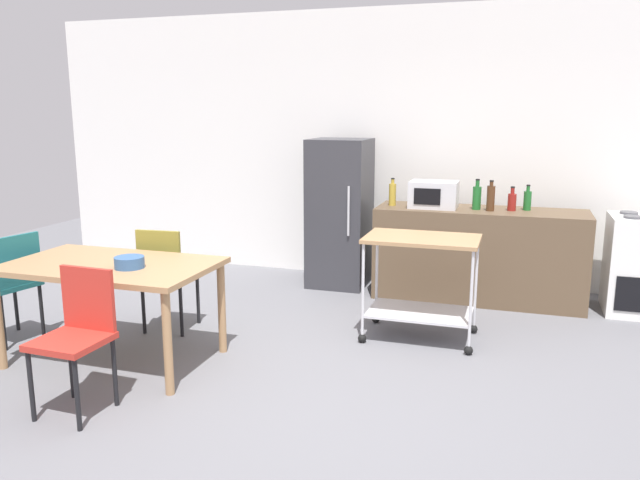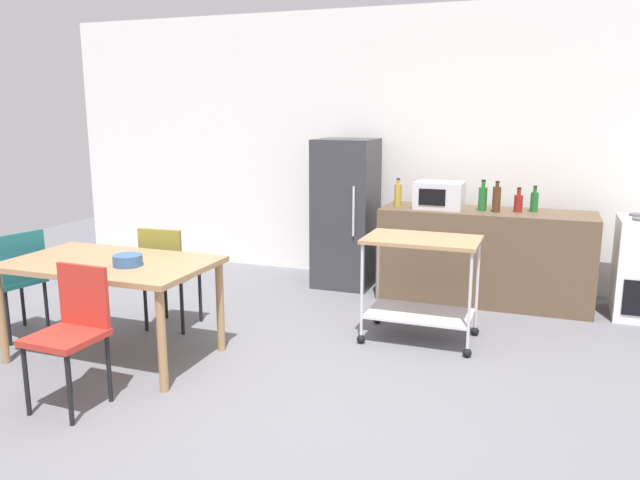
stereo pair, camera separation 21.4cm
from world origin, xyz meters
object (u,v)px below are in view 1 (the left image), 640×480
bottle_olive_oil (527,200)px  chair_olive (166,272)px  refrigerator (340,213)px  chair_red (78,330)px  bottle_sparkling_water (477,197)px  chair_teal (11,280)px  bottle_vinegar (491,198)px  fruit_bowl (129,262)px  microwave (434,194)px  bottle_hot_sauce (512,201)px  kitchen_cart (421,270)px  dining_table (111,274)px  bottle_soy_sauce (392,194)px

bottle_olive_oil → chair_olive: bearing=-147.4°
refrigerator → bottle_olive_oil: size_ratio=6.31×
chair_red → bottle_sparkling_water: size_ratio=3.02×
chair_teal → refrigerator: size_ratio=0.57×
bottle_vinegar → fruit_bowl: size_ratio=1.40×
refrigerator → bottle_olive_oil: (1.87, -0.02, 0.22)m
chair_teal → bottle_sparkling_water: size_ratio=3.02×
chair_olive → microwave: bearing=-144.1°
bottle_hot_sauce → bottle_olive_oil: bearing=27.5°
chair_teal → microwave: (3.02, 2.31, 0.51)m
chair_olive → bottle_hot_sauce: 3.26m
bottle_vinegar → refrigerator: bearing=173.7°
chair_olive → bottle_sparkling_water: size_ratio=3.02×
refrigerator → kitchen_cart: 1.75m
bottle_vinegar → chair_red: bearing=-126.5°
chair_olive → bottle_olive_oil: bearing=-152.4°
chair_teal → bottle_vinegar: 4.25m
microwave → bottle_hot_sauce: bearing=2.8°
chair_red → bottle_sparkling_water: 3.83m
chair_olive → bottle_sparkling_water: bearing=-149.2°
refrigerator → dining_table: bearing=-112.0°
bottle_soy_sauce → chair_olive: bearing=-132.0°
dining_table → microwave: size_ratio=3.26×
chair_teal → fruit_bowl: (1.23, -0.16, 0.27)m
bottle_sparkling_water → bottle_olive_oil: bearing=11.9°
bottle_hot_sauce → bottle_olive_oil: 0.16m
dining_table → bottle_soy_sauce: 2.91m
chair_teal → kitchen_cart: 3.28m
bottle_vinegar → bottle_olive_oil: 0.37m
bottle_soy_sauce → bottle_olive_oil: size_ratio=1.12×
refrigerator → kitchen_cart: bearing=-51.7°
chair_olive → bottle_soy_sauce: (1.56, 1.73, 0.50)m
chair_red → chair_teal: bearing=149.7°
microwave → fruit_bowl: microwave is taller
kitchen_cart → bottle_sparkling_water: (0.33, 1.24, 0.45)m
bottle_olive_oil → bottle_soy_sauce: bearing=-176.1°
bottle_sparkling_water → bottle_hot_sauce: bottle_sparkling_water is taller
bottle_sparkling_water → bottle_soy_sauce: bearing=179.3°
bottle_sparkling_water → refrigerator: bearing=175.1°
chair_red → fruit_bowl: size_ratio=4.26×
microwave → bottle_sparkling_water: bearing=1.6°
bottle_soy_sauce → dining_table: bearing=-123.6°
dining_table → kitchen_cart: size_ratio=1.65×
kitchen_cart → bottle_sparkling_water: 1.36m
chair_olive → refrigerator: size_ratio=0.57×
chair_olive → bottle_hot_sauce: bottle_hot_sauce is taller
microwave → bottle_hot_sauce: microwave is taller
chair_teal → microwave: microwave is taller
bottle_soy_sauce → bottle_hot_sauce: bearing=0.8°
bottle_soy_sauce → fruit_bowl: bottle_soy_sauce is taller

